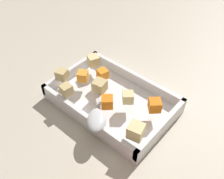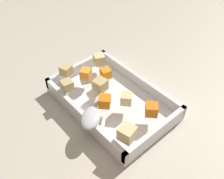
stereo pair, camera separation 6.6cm
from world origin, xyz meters
The scene contains 13 objects.
ground_plane centered at (0.00, 0.00, 0.00)m, with size 4.00×4.00×0.00m, color #BCB29E.
baking_dish centered at (0.01, 0.01, 0.01)m, with size 0.33×0.21×0.05m.
carrot_chunk_mid_right centered at (-0.08, -0.01, 0.06)m, with size 0.03×0.03×0.03m, color orange.
carrot_chunk_mid_left centered at (0.03, -0.04, 0.06)m, with size 0.03×0.03×0.03m, color orange.
carrot_chunk_corner_nw centered at (-0.05, 0.03, 0.06)m, with size 0.03×0.03×0.03m, color orange.
carrot_chunk_back_center centered at (0.13, 0.03, 0.06)m, with size 0.03×0.03×0.03m, color orange.
potato_chunk_near_spoon centered at (0.06, 0.01, 0.06)m, with size 0.03×0.03×0.03m, color #E0CC89.
potato_chunk_far_right centered at (-0.13, -0.04, 0.06)m, with size 0.03×0.03×0.03m, color tan.
potato_chunk_rim_edge centered at (-0.02, -0.01, 0.06)m, with size 0.03×0.03×0.03m, color tan.
potato_chunk_under_handle centered at (-0.11, 0.06, 0.06)m, with size 0.03×0.03×0.03m, color #E0CC89.
potato_chunk_far_left centered at (-0.08, -0.07, 0.06)m, with size 0.03×0.03×0.03m, color tan.
potato_chunk_corner_se centered at (0.14, -0.06, 0.06)m, with size 0.03×0.03×0.03m, color #E0CC89.
serving_spoon centered at (0.04, -0.08, 0.06)m, with size 0.17×0.20×0.02m.
Camera 2 is at (0.37, -0.31, 0.52)m, focal length 40.83 mm.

